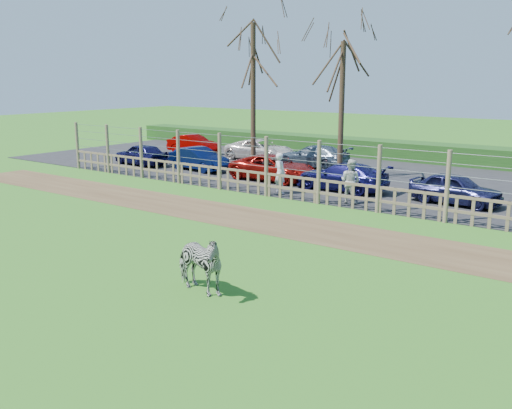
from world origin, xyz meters
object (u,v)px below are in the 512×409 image
Objects in this scene: tree_left at (253,62)px; car_2 at (273,168)px; zebra at (197,263)px; car_0 at (141,154)px; car_8 at (260,150)px; car_9 at (313,156)px; car_1 at (199,159)px; car_4 at (455,189)px; visitor_a at (280,173)px; visitor_b at (350,181)px; car_3 at (342,177)px; car_7 at (194,144)px; tree_mid at (342,77)px.

tree_left reaches higher than car_2.
zebra reaches higher than car_0.
car_8 is at bearing 147.94° from car_0.
car_0 is 0.85× the size of car_9.
car_9 is at bearing 62.52° from tree_left.
zebra reaches higher than car_1.
tree_left reaches higher than car_4.
car_2 is 6.86m from car_8.
car_2 is 8.66m from car_4.
car_9 is (-7.34, 17.59, -0.08)m from zebra.
visitor_a is 1.00× the size of visitor_b.
car_7 is at bearing -110.28° from car_3.
zebra is 12.95m from car_4.
car_2 and car_3 have the same top height.
visitor_a is 0.42× the size of car_9.
car_2 is (-2.27, -2.39, -4.23)m from tree_mid.
tree_mid is 8.07m from car_4.
zebra is 20.01m from car_0.
visitor_b reaches higher than car_0.
car_7 is (-11.90, 2.54, -4.23)m from tree_mid.
car_3 is at bearing 40.03° from car_9.
visitor_a is 7.51m from car_9.
visitor_a is at bearing 32.33° from zebra.
zebra is 0.47× the size of car_1.
zebra is at bearing 101.19° from visitor_b.
car_1 is 8.72m from car_3.
tree_mid reaches higher than zebra.
car_1 and car_7 have the same top height.
car_1 is at bearing -135.92° from car_7.
car_3 is at bearing 21.14° from zebra.
car_9 is (8.20, 5.00, 0.00)m from car_0.
visitor_a is 7.04m from car_4.
car_2 is 4.66m from car_9.
zebra is at bearing 56.34° from car_0.
car_0 is (-11.02, -2.76, -4.23)m from tree_mid.
tree_mid is at bearing -44.02° from car_2.
tree_mid reaches higher than car_1.
tree_left is 6.65m from car_8.
tree_mid reaches higher than car_0.
visitor_a is 13.77m from car_7.
car_4 is at bearing -83.62° from car_1.
visitor_a is at bearing -141.12° from car_2.
car_1 is 5.04m from car_8.
car_9 is (3.96, -0.55, 0.00)m from car_8.
car_8 is (-13.17, 5.32, 0.00)m from car_4.
car_3 is at bearing -52.01° from visitor_b.
zebra is 0.98× the size of visitor_a.
tree_mid is 1.94× the size of car_4.
car_4 is at bearing -8.04° from tree_left.
visitor_a is (-0.27, -4.83, -3.96)m from tree_mid.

